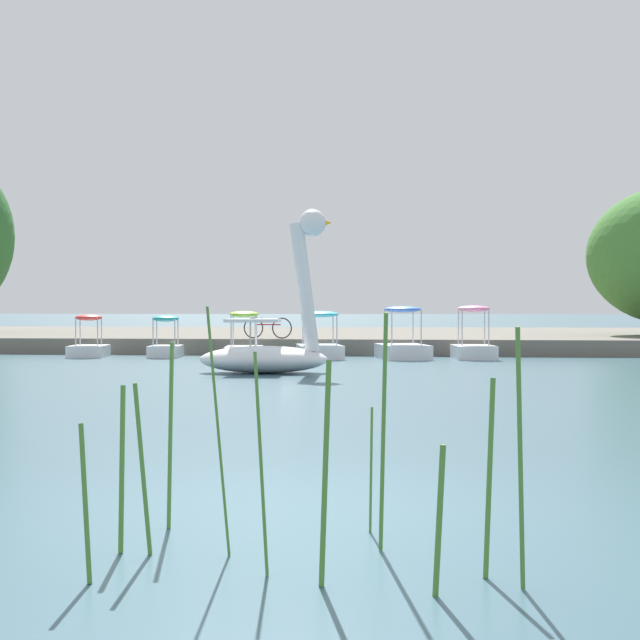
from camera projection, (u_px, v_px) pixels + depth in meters
name	position (u px, v px, depth m)	size (l,w,h in m)	color
ground_plane	(296.00, 507.00, 7.17)	(657.75, 657.75, 0.00)	#385966
shore_bank_far	(400.00, 338.00, 41.37)	(131.68, 21.89, 0.55)	#6B665B
swan_boat	(271.00, 340.00, 22.31)	(3.26, 1.66, 3.96)	white
pedal_boat_pink	(473.00, 345.00, 28.89)	(1.40, 2.16, 1.67)	white
pedal_boat_blue	(403.00, 344.00, 28.96)	(1.89, 2.62, 1.65)	white
pedal_boat_cyan	(320.00, 344.00, 29.08)	(1.77, 2.53, 1.49)	white
pedal_boat_lime	(244.00, 344.00, 29.50)	(1.44, 2.23, 1.49)	white
pedal_boat_teal	(166.00, 345.00, 29.89)	(1.17, 1.84, 1.35)	white
pedal_boat_red	(89.00, 345.00, 30.00)	(1.41, 1.95, 1.38)	white
bicycle_parked	(268.00, 328.00, 31.68)	(1.74, 0.37, 0.73)	black
reed_clump_foreground	(237.00, 460.00, 5.55)	(3.61, 1.41, 1.55)	#4C7F33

